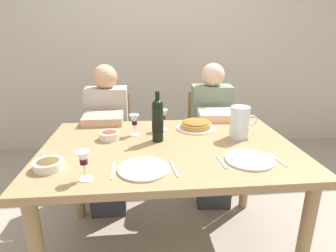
{
  "coord_description": "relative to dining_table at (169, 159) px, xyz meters",
  "views": [
    {
      "loc": [
        -0.15,
        -1.53,
        1.4
      ],
      "look_at": [
        -0.01,
        0.02,
        0.87
      ],
      "focal_mm": 29.67,
      "sensor_mm": 36.0,
      "label": 1
    }
  ],
  "objects": [
    {
      "name": "ground_plane",
      "position": [
        0.0,
        0.0,
        -0.67
      ],
      "size": [
        8.0,
        8.0,
        0.0
      ],
      "primitive_type": "plane",
      "color": "gray"
    },
    {
      "name": "back_wall",
      "position": [
        0.0,
        1.93,
        0.73
      ],
      "size": [
        8.0,
        0.1,
        2.8
      ],
      "primitive_type": "cube",
      "color": "beige",
      "rests_on": "ground"
    },
    {
      "name": "dining_table",
      "position": [
        0.0,
        0.0,
        0.0
      ],
      "size": [
        1.5,
        1.0,
        0.76
      ],
      "color": "#9E7A51",
      "rests_on": "ground"
    },
    {
      "name": "wine_bottle",
      "position": [
        -0.06,
        0.08,
        0.23
      ],
      "size": [
        0.07,
        0.07,
        0.31
      ],
      "color": "black",
      "rests_on": "dining_table"
    },
    {
      "name": "water_pitcher",
      "position": [
        0.46,
        0.09,
        0.18
      ],
      "size": [
        0.17,
        0.12,
        0.21
      ],
      "color": "silver",
      "rests_on": "dining_table"
    },
    {
      "name": "baked_tart",
      "position": [
        0.22,
        0.28,
        0.12
      ],
      "size": [
        0.27,
        0.27,
        0.06
      ],
      "color": "silver",
      "rests_on": "dining_table"
    },
    {
      "name": "salad_bowl",
      "position": [
        -0.36,
        0.13,
        0.12
      ],
      "size": [
        0.13,
        0.13,
        0.06
      ],
      "color": "silver",
      "rests_on": "dining_table"
    },
    {
      "name": "olive_bowl",
      "position": [
        -0.62,
        -0.25,
        0.12
      ],
      "size": [
        0.15,
        0.15,
        0.05
      ],
      "color": "silver",
      "rests_on": "dining_table"
    },
    {
      "name": "wine_glass_left_diner",
      "position": [
        -0.42,
        -0.37,
        0.19
      ],
      "size": [
        0.06,
        0.06,
        0.14
      ],
      "color": "silver",
      "rests_on": "dining_table"
    },
    {
      "name": "wine_glass_right_diner",
      "position": [
        -0.01,
        0.28,
        0.19
      ],
      "size": [
        0.07,
        0.07,
        0.15
      ],
      "color": "silver",
      "rests_on": "dining_table"
    },
    {
      "name": "wine_glass_centre",
      "position": [
        -0.21,
        0.2,
        0.19
      ],
      "size": [
        0.07,
        0.07,
        0.14
      ],
      "color": "silver",
      "rests_on": "dining_table"
    },
    {
      "name": "dinner_plate_left_setting",
      "position": [
        -0.16,
        -0.3,
        0.1
      ],
      "size": [
        0.25,
        0.25,
        0.01
      ],
      "primitive_type": "cylinder",
      "color": "silver",
      "rests_on": "dining_table"
    },
    {
      "name": "dinner_plate_right_setting",
      "position": [
        0.4,
        -0.25,
        0.1
      ],
      "size": [
        0.25,
        0.25,
        0.01
      ],
      "primitive_type": "cylinder",
      "color": "white",
      "rests_on": "dining_table"
    },
    {
      "name": "fork_left_setting",
      "position": [
        -0.31,
        -0.3,
        0.09
      ],
      "size": [
        0.01,
        0.16,
        0.0
      ],
      "primitive_type": "cube",
      "rotation": [
        0.0,
        0.0,
        1.57
      ],
      "color": "silver",
      "rests_on": "dining_table"
    },
    {
      "name": "knife_left_setting",
      "position": [
        -0.01,
        -0.3,
        0.09
      ],
      "size": [
        0.03,
        0.18,
        0.0
      ],
      "primitive_type": "cube",
      "rotation": [
        0.0,
        0.0,
        1.67
      ],
      "color": "silver",
      "rests_on": "dining_table"
    },
    {
      "name": "knife_right_setting",
      "position": [
        0.55,
        -0.25,
        0.09
      ],
      "size": [
        0.04,
        0.18,
        0.0
      ],
      "primitive_type": "cube",
      "rotation": [
        0.0,
        0.0,
        1.71
      ],
      "color": "silver",
      "rests_on": "dining_table"
    },
    {
      "name": "spoon_right_setting",
      "position": [
        0.25,
        -0.25,
        0.09
      ],
      "size": [
        0.02,
        0.16,
        0.0
      ],
      "primitive_type": "cube",
      "rotation": [
        0.0,
        0.0,
        1.62
      ],
      "color": "silver",
      "rests_on": "dining_table"
    },
    {
      "name": "chair_left",
      "position": [
        -0.45,
        0.89,
        -0.17
      ],
      "size": [
        0.4,
        0.4,
        0.87
      ],
      "rotation": [
        0.0,
        0.0,
        3.15
      ],
      "color": "olive",
      "rests_on": "ground"
    },
    {
      "name": "diner_left",
      "position": [
        -0.45,
        0.65,
        -0.05
      ],
      "size": [
        0.34,
        0.5,
        1.16
      ],
      "rotation": [
        0.0,
        0.0,
        3.15
      ],
      "color": "#B7B2A8",
      "rests_on": "ground"
    },
    {
      "name": "chair_right",
      "position": [
        0.46,
        0.91,
        -0.17
      ],
      "size": [
        0.43,
        0.43,
        0.87
      ],
      "rotation": [
        0.0,
        0.0,
        3.06
      ],
      "color": "olive",
      "rests_on": "ground"
    },
    {
      "name": "diner_right",
      "position": [
        0.44,
        0.67,
        -0.05
      ],
      "size": [
        0.36,
        0.52,
        1.16
      ],
      "rotation": [
        0.0,
        0.0,
        3.06
      ],
      "color": "gray",
      "rests_on": "ground"
    }
  ]
}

